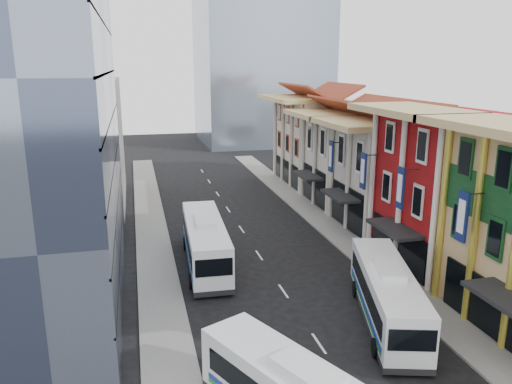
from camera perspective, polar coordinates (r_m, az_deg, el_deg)
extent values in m
cube|color=slate|center=(44.81, 11.02, -6.07)|extent=(3.00, 90.00, 0.15)
cube|color=slate|center=(41.00, -11.35, -8.06)|extent=(3.00, 90.00, 0.15)
cube|color=maroon|center=(41.64, 21.19, 0.16)|extent=(8.00, 10.00, 12.00)
cube|color=beige|center=(49.70, 14.91, 1.67)|extent=(8.00, 9.00, 10.00)
cube|color=beige|center=(57.58, 10.66, 3.61)|extent=(8.00, 9.00, 10.00)
cube|color=beige|center=(67.05, 6.99, 5.69)|extent=(8.00, 12.00, 11.00)
cube|color=#404B66|center=(35.72, -26.39, 12.08)|extent=(12.00, 26.00, 30.00)
cube|color=gray|center=(58.92, -19.98, 5.21)|extent=(10.00, 18.00, 14.00)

